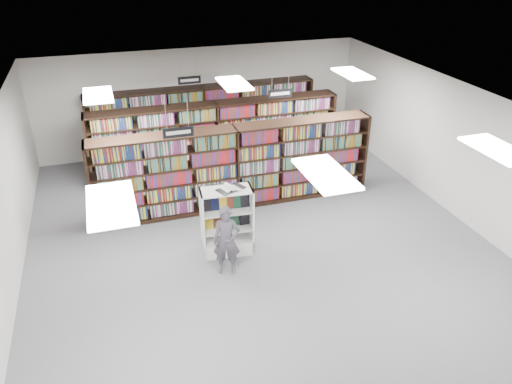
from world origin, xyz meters
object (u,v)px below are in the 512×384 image
object	(u,v)px
endcap_display	(227,231)
shopper	(227,241)
bookshelf_row_near	(236,167)
open_book	(230,188)

from	to	relation	value
endcap_display	shopper	bearing A→B (deg)	-99.77
bookshelf_row_near	endcap_display	world-z (taller)	bookshelf_row_near
open_book	shopper	xyz separation A→B (m)	(-0.28, -0.70, -0.81)
bookshelf_row_near	open_book	size ratio (longest dim) A/B	10.67
open_book	shopper	distance (m)	1.11
bookshelf_row_near	shopper	bearing A→B (deg)	-109.26
bookshelf_row_near	open_book	bearing A→B (deg)	-108.31
open_book	shopper	size ratio (longest dim) A/B	0.44
bookshelf_row_near	shopper	xyz separation A→B (m)	(-0.94, -2.70, -0.30)
bookshelf_row_near	endcap_display	bearing A→B (deg)	-111.03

